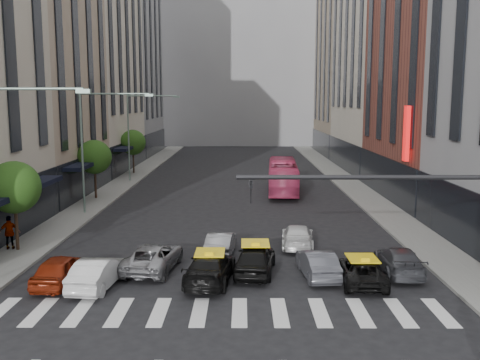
{
  "coord_description": "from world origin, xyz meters",
  "views": [
    {
      "loc": [
        0.72,
        -18.78,
        8.34
      ],
      "look_at": [
        0.57,
        10.49,
        4.0
      ],
      "focal_mm": 40.0,
      "sensor_mm": 36.0,
      "label": 1
    }
  ],
  "objects_px": {
    "streetlamp_far": "(138,125)",
    "taxi_left": "(210,268)",
    "car_red": "(61,270)",
    "car_white_front": "(98,272)",
    "pedestrian_far": "(10,233)",
    "taxi_center": "(255,259)",
    "streetlamp_mid": "(95,135)",
    "bus": "(283,176)"
  },
  "relations": [
    {
      "from": "taxi_left",
      "to": "bus",
      "type": "bearing_deg",
      "value": -95.99
    },
    {
      "from": "streetlamp_mid",
      "to": "taxi_left",
      "type": "relative_size",
      "value": 1.86
    },
    {
      "from": "streetlamp_far",
      "to": "car_white_front",
      "type": "bearing_deg",
      "value": -82.38
    },
    {
      "from": "streetlamp_far",
      "to": "car_white_front",
      "type": "distance_m",
      "value": 32.34
    },
    {
      "from": "streetlamp_far",
      "to": "pedestrian_far",
      "type": "bearing_deg",
      "value": -94.84
    },
    {
      "from": "car_red",
      "to": "taxi_left",
      "type": "height_order",
      "value": "taxi_left"
    },
    {
      "from": "taxi_left",
      "to": "pedestrian_far",
      "type": "xyz_separation_m",
      "value": [
        -11.45,
        5.03,
        0.39
      ]
    },
    {
      "from": "taxi_left",
      "to": "bus",
      "type": "relative_size",
      "value": 0.45
    },
    {
      "from": "streetlamp_mid",
      "to": "pedestrian_far",
      "type": "bearing_deg",
      "value": -102.47
    },
    {
      "from": "streetlamp_far",
      "to": "taxi_left",
      "type": "relative_size",
      "value": 1.86
    },
    {
      "from": "streetlamp_mid",
      "to": "car_red",
      "type": "bearing_deg",
      "value": -80.95
    },
    {
      "from": "car_white_front",
      "to": "streetlamp_far",
      "type": "bearing_deg",
      "value": -76.72
    },
    {
      "from": "taxi_center",
      "to": "taxi_left",
      "type": "bearing_deg",
      "value": 38.03
    },
    {
      "from": "car_white_front",
      "to": "pedestrian_far",
      "type": "xyz_separation_m",
      "value": [
        -6.42,
        5.72,
        0.41
      ]
    },
    {
      "from": "streetlamp_far",
      "to": "taxi_center",
      "type": "xyz_separation_m",
      "value": [
        11.38,
        -29.69,
        -5.15
      ]
    },
    {
      "from": "streetlamp_far",
      "to": "taxi_left",
      "type": "bearing_deg",
      "value": -73.35
    },
    {
      "from": "streetlamp_far",
      "to": "taxi_left",
      "type": "xyz_separation_m",
      "value": [
        9.26,
        -30.95,
        -5.2
      ]
    },
    {
      "from": "car_red",
      "to": "car_white_front",
      "type": "relative_size",
      "value": 0.98
    },
    {
      "from": "taxi_left",
      "to": "taxi_center",
      "type": "bearing_deg",
      "value": -143.39
    },
    {
      "from": "taxi_center",
      "to": "streetlamp_far",
      "type": "bearing_deg",
      "value": -61.67
    },
    {
      "from": "taxi_left",
      "to": "bus",
      "type": "xyz_separation_m",
      "value": [
        5.2,
        24.59,
        0.8
      ]
    },
    {
      "from": "streetlamp_mid",
      "to": "taxi_center",
      "type": "relative_size",
      "value": 2.04
    },
    {
      "from": "car_red",
      "to": "taxi_center",
      "type": "xyz_separation_m",
      "value": [
        8.95,
        1.56,
        0.06
      ]
    },
    {
      "from": "car_red",
      "to": "car_white_front",
      "type": "distance_m",
      "value": 1.84
    },
    {
      "from": "car_red",
      "to": "pedestrian_far",
      "type": "bearing_deg",
      "value": -46.78
    },
    {
      "from": "streetlamp_far",
      "to": "car_white_front",
      "type": "relative_size",
      "value": 2.15
    },
    {
      "from": "taxi_center",
      "to": "pedestrian_far",
      "type": "distance_m",
      "value": 14.09
    },
    {
      "from": "car_white_front",
      "to": "taxi_center",
      "type": "bearing_deg",
      "value": -159.09
    },
    {
      "from": "streetlamp_mid",
      "to": "pedestrian_far",
      "type": "xyz_separation_m",
      "value": [
        -2.19,
        -9.92,
        -4.81
      ]
    },
    {
      "from": "pedestrian_far",
      "to": "streetlamp_far",
      "type": "bearing_deg",
      "value": -105.98
    },
    {
      "from": "car_red",
      "to": "taxi_left",
      "type": "bearing_deg",
      "value": -175.14
    },
    {
      "from": "pedestrian_far",
      "to": "bus",
      "type": "bearing_deg",
      "value": -141.55
    },
    {
      "from": "taxi_left",
      "to": "pedestrian_far",
      "type": "height_order",
      "value": "pedestrian_far"
    },
    {
      "from": "taxi_left",
      "to": "car_red",
      "type": "bearing_deg",
      "value": 8.49
    },
    {
      "from": "streetlamp_mid",
      "to": "bus",
      "type": "xyz_separation_m",
      "value": [
        14.45,
        9.64,
        -4.41
      ]
    },
    {
      "from": "taxi_center",
      "to": "pedestrian_far",
      "type": "bearing_deg",
      "value": -8.18
    },
    {
      "from": "taxi_center",
      "to": "bus",
      "type": "distance_m",
      "value": 23.55
    },
    {
      "from": "streetlamp_mid",
      "to": "car_white_front",
      "type": "relative_size",
      "value": 2.15
    },
    {
      "from": "car_red",
      "to": "taxi_center",
      "type": "height_order",
      "value": "taxi_center"
    },
    {
      "from": "car_white_front",
      "to": "pedestrian_far",
      "type": "bearing_deg",
      "value": -36.03
    },
    {
      "from": "streetlamp_mid",
      "to": "car_white_front",
      "type": "height_order",
      "value": "streetlamp_mid"
    },
    {
      "from": "streetlamp_far",
      "to": "taxi_center",
      "type": "relative_size",
      "value": 2.04
    }
  ]
}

